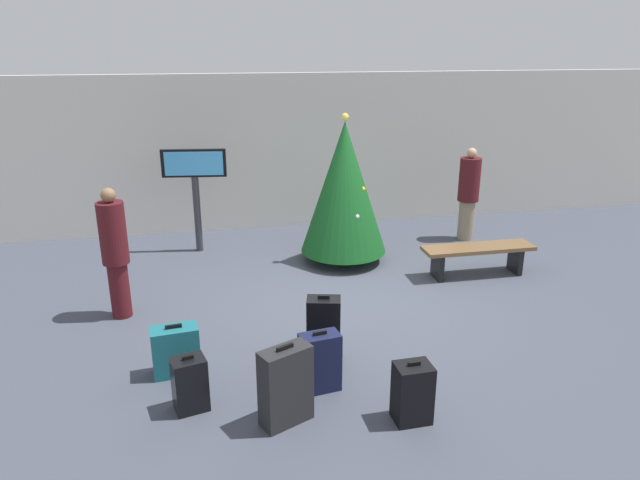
{
  "coord_description": "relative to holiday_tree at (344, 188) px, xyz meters",
  "views": [
    {
      "loc": [
        -1.8,
        -7.21,
        3.48
      ],
      "look_at": [
        -0.3,
        0.11,
        0.9
      ],
      "focal_mm": 32.35,
      "sensor_mm": 36.0,
      "label": 1
    }
  ],
  "objects": [
    {
      "name": "suitcase_1",
      "position": [
        -0.97,
        -3.02,
        -0.87
      ],
      "size": [
        0.43,
        0.33,
        0.79
      ],
      "color": "black",
      "rests_on": "ground_plane"
    },
    {
      "name": "traveller_0",
      "position": [
        2.49,
        0.64,
        -0.36
      ],
      "size": [
        0.53,
        0.53,
        1.7
      ],
      "color": "gray",
      "rests_on": "ground_plane"
    },
    {
      "name": "suitcase_5",
      "position": [
        -1.57,
        -4.11,
        -0.86
      ],
      "size": [
        0.55,
        0.42,
        0.83
      ],
      "color": "#232326",
      "rests_on": "ground_plane"
    },
    {
      "name": "suitcase_0",
      "position": [
        -2.47,
        -3.71,
        -0.97
      ],
      "size": [
        0.38,
        0.33,
        0.6
      ],
      "color": "black",
      "rests_on": "ground_plane"
    },
    {
      "name": "traveller_1",
      "position": [
        -3.39,
        -1.42,
        -0.32
      ],
      "size": [
        0.38,
        0.38,
        1.76
      ],
      "color": "#4C1419",
      "rests_on": "ground_plane"
    },
    {
      "name": "flight_info_kiosk",
      "position": [
        -2.35,
        0.99,
        0.04
      ],
      "size": [
        1.08,
        0.22,
        1.79
      ],
      "color": "#333338",
      "rests_on": "ground_plane"
    },
    {
      "name": "suitcase_4",
      "position": [
        -0.38,
        -4.32,
        -0.95
      ],
      "size": [
        0.36,
        0.29,
        0.64
      ],
      "color": "black",
      "rests_on": "ground_plane"
    },
    {
      "name": "ground_plane",
      "position": [
        -0.39,
        -1.57,
        -1.25
      ],
      "size": [
        16.0,
        16.0,
        0.0
      ],
      "primitive_type": "plane",
      "color": "#424754"
    },
    {
      "name": "suitcase_2",
      "position": [
        -1.14,
        -3.63,
        -0.93
      ],
      "size": [
        0.44,
        0.29,
        0.68
      ],
      "color": "#141938",
      "rests_on": "ground_plane"
    },
    {
      "name": "suitcase_3",
      "position": [
        -2.63,
        -3.01,
        -0.98
      ],
      "size": [
        0.53,
        0.33,
        0.59
      ],
      "color": "#19606B",
      "rests_on": "ground_plane"
    },
    {
      "name": "back_wall",
      "position": [
        -0.39,
        2.21,
        0.22
      ],
      "size": [
        16.0,
        0.2,
        2.94
      ],
      "primitive_type": "cube",
      "color": "beige",
      "rests_on": "ground_plane"
    },
    {
      "name": "waiting_bench",
      "position": [
        1.9,
        -1.04,
        -0.88
      ],
      "size": [
        1.75,
        0.44,
        0.48
      ],
      "color": "brown",
      "rests_on": "ground_plane"
    },
    {
      "name": "holiday_tree",
      "position": [
        0.0,
        0.0,
        0.0
      ],
      "size": [
        1.4,
        1.4,
        2.44
      ],
      "color": "#4C3319",
      "rests_on": "ground_plane"
    }
  ]
}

